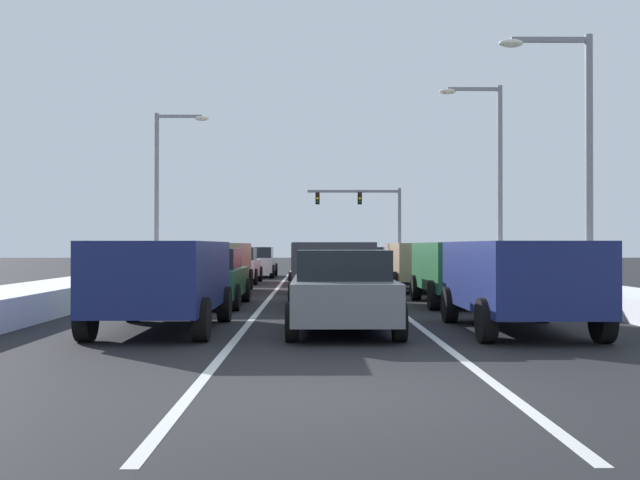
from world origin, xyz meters
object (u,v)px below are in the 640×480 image
sedan_silver_right_lane_fifth (390,262)px  suv_tan_left_lane_third (217,262)px  suv_charcoal_center_lane_second (332,268)px  street_lamp_right_mid (491,165)px  suv_green_right_lane_second (460,267)px  suv_maroon_center_lane_third (321,262)px  traffic_light_gantry (371,209)px  suv_tan_right_lane_third (420,262)px  sedan_white_right_lane_fourth (405,265)px  suv_red_center_lane_fourth (324,259)px  sedan_green_left_lane_second (207,277)px  street_lamp_right_near (575,140)px  sedan_white_left_lane_fourth (236,265)px  street_lamp_left_mid (164,179)px  sedan_gray_center_lane_nearest (342,290)px  suv_navy_right_lane_nearest (517,277)px  sedan_silver_left_lane_fifth (256,262)px  sedan_black_center_lane_fifth (318,262)px  suv_navy_left_lane_nearest (163,276)px

sedan_silver_right_lane_fifth → suv_tan_left_lane_third: (-7.14, -12.62, 0.25)m
suv_charcoal_center_lane_second → street_lamp_right_mid: bearing=60.7°
suv_green_right_lane_second → sedan_silver_right_lane_fifth: (-0.06, 18.28, -0.25)m
suv_maroon_center_lane_third → traffic_light_gantry: bearing=83.1°
suv_tan_right_lane_third → sedan_white_right_lane_fourth: (0.23, 6.33, -0.25)m
sedan_silver_right_lane_fifth → suv_red_center_lane_fourth: bearing=-119.6°
street_lamp_right_mid → suv_tan_left_lane_third: bearing=-149.8°
sedan_green_left_lane_second → street_lamp_right_near: 10.96m
suv_charcoal_center_lane_second → street_lamp_right_mid: street_lamp_right_mid is taller
sedan_white_left_lane_fourth → street_lamp_left_mid: 7.80m
suv_maroon_center_lane_third → suv_red_center_lane_fourth: bearing=88.4°
sedan_gray_center_lane_nearest → suv_tan_right_lane_third: bearing=76.0°
suv_charcoal_center_lane_second → sedan_green_left_lane_second: (-3.28, 0.29, -0.25)m
suv_green_right_lane_second → sedan_white_left_lane_fourth: suv_green_right_lane_second is taller
suv_tan_left_lane_third → street_lamp_left_mid: 13.02m
suv_charcoal_center_lane_second → street_lamp_left_mid: bearing=113.4°
suv_navy_right_lane_nearest → street_lamp_right_near: (3.62, 7.52, 3.55)m
sedan_green_left_lane_second → suv_tan_right_lane_third: bearing=45.4°
traffic_light_gantry → sedan_silver_left_lane_fifth: bearing=-107.7°
sedan_silver_left_lane_fifth → suv_maroon_center_lane_third: bearing=-75.7°
suv_charcoal_center_lane_second → suv_red_center_lane_fourth: 12.86m
sedan_white_left_lane_fourth → sedan_green_left_lane_second: bearing=-87.9°
suv_red_center_lane_fourth → traffic_light_gantry: (4.19, 29.64, 3.48)m
sedan_black_center_lane_fifth → suv_maroon_center_lane_third: bearing=-89.9°
street_lamp_right_mid → street_lamp_left_mid: street_lamp_right_mid is taller
suv_navy_right_lane_nearest → suv_navy_left_lane_nearest: size_ratio=1.00×
suv_navy_left_lane_nearest → street_lamp_left_mid: size_ratio=0.61×
suv_tan_left_lane_third → sedan_white_left_lane_fourth: 6.50m
suv_charcoal_center_lane_second → suv_tan_right_lane_third: bearing=64.9°
suv_red_center_lane_fourth → street_lamp_left_mid: 10.07m
street_lamp_left_mid → street_lamp_right_mid: bearing=-20.3°
sedan_white_left_lane_fourth → sedan_black_center_lane_fifth: bearing=63.5°
sedan_gray_center_lane_nearest → suv_red_center_lane_fourth: (-0.08, 18.71, 0.25)m
sedan_black_center_lane_fifth → sedan_green_left_lane_second: (-3.07, -19.53, 0.00)m
sedan_white_right_lane_fourth → sedan_black_center_lane_fifth: (-3.68, 6.59, 0.00)m
suv_navy_right_lane_nearest → sedan_white_left_lane_fourth: (-7.03, 18.63, -0.25)m
sedan_gray_center_lane_nearest → suv_charcoal_center_lane_second: 5.85m
suv_maroon_center_lane_third → suv_red_center_lane_fourth: 6.16m
suv_maroon_center_lane_third → sedan_white_left_lane_fourth: size_ratio=1.09×
suv_navy_left_lane_nearest → traffic_light_gantry: 48.85m
suv_navy_right_lane_nearest → sedan_silver_right_lane_fifth: (0.09, 24.76, -0.25)m
sedan_white_right_lane_fourth → street_lamp_left_mid: 12.88m
sedan_black_center_lane_fifth → sedan_silver_left_lane_fifth: size_ratio=1.00×
suv_maroon_center_lane_third → sedan_black_center_lane_fifth: size_ratio=1.09×
suv_charcoal_center_lane_second → sedan_silver_left_lane_fifth: suv_charcoal_center_lane_second is taller
sedan_black_center_lane_fifth → street_lamp_left_mid: (-7.57, -1.80, 4.08)m
suv_tan_right_lane_third → sedan_silver_left_lane_fifth: size_ratio=1.09×
sedan_white_right_lane_fourth → suv_navy_left_lane_nearest: size_ratio=0.92×
suv_maroon_center_lane_third → sedan_white_left_lane_fourth: bearing=120.3°
sedan_silver_right_lane_fifth → street_lamp_right_mid: 8.45m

